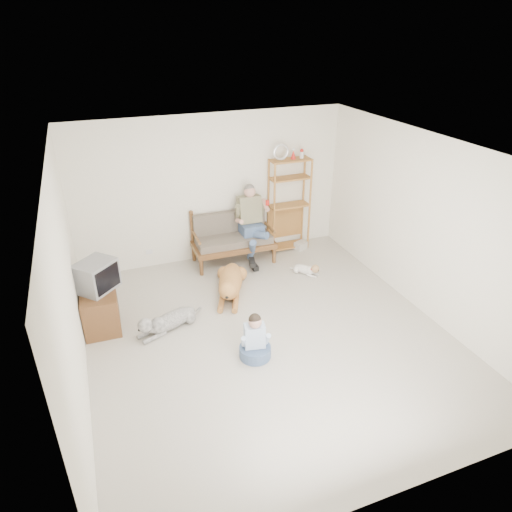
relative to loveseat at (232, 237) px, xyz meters
name	(u,v)px	position (x,y,z in m)	size (l,w,h in m)	color
floor	(268,336)	(-0.26, -2.43, -0.49)	(5.50, 5.50, 0.00)	beige
ceiling	(271,151)	(-0.26, -2.43, 2.21)	(5.50, 5.50, 0.00)	white
wall_back	(212,189)	(-0.26, 0.32, 0.86)	(5.00, 5.00, 0.00)	white
wall_front	(398,395)	(-0.26, -5.18, 0.86)	(5.00, 5.00, 0.00)	white
wall_left	(68,288)	(-2.76, -2.43, 0.86)	(5.50, 5.50, 0.00)	white
wall_right	(424,226)	(2.24, -2.43, 0.86)	(5.50, 5.50, 0.00)	white
loveseat	(232,237)	(0.00, 0.00, 0.00)	(1.51, 0.73, 0.95)	brown
man	(252,229)	(0.33, -0.20, 0.18)	(0.55, 0.79, 1.28)	slate
etagere	(289,204)	(1.20, 0.12, 0.44)	(0.80, 0.35, 2.11)	#B57E39
book_stack	(301,245)	(1.42, -0.03, -0.41)	(0.23, 0.17, 0.15)	silver
tv_stand	(100,307)	(-2.49, -1.27, -0.19)	(0.53, 0.92, 0.60)	brown
crt_tv	(97,276)	(-2.45, -1.26, 0.34)	(0.68, 0.68, 0.44)	slate
wall_outlet	(149,252)	(-1.51, 0.30, -0.19)	(0.12, 0.02, 0.08)	silver
golden_retriever	(230,283)	(-0.42, -1.14, -0.29)	(0.77, 1.50, 0.48)	#C17D43
shaggy_dog	(166,321)	(-1.61, -1.76, -0.34)	(1.10, 0.57, 0.35)	silver
terrier	(307,269)	(1.08, -1.01, -0.39)	(0.41, 0.52, 0.23)	white
child	(255,342)	(-0.60, -2.79, -0.24)	(0.43, 0.43, 0.68)	slate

